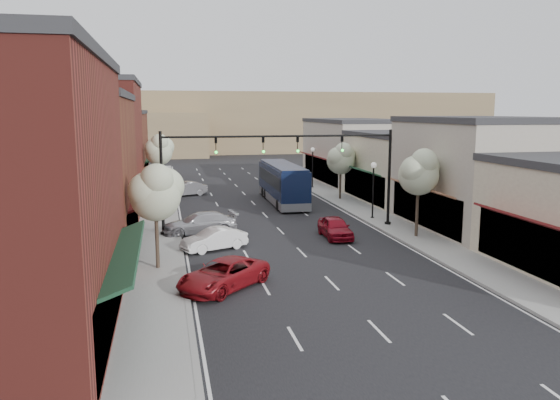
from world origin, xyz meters
TOP-DOWN VIEW (x-y plane):
  - ground at (0.00, 0.00)m, footprint 160.00×160.00m
  - sidewalk_left at (-8.40, 18.50)m, footprint 2.80×73.00m
  - sidewalk_right at (8.40, 18.50)m, footprint 2.80×73.00m
  - curb_left at (-7.00, 18.50)m, footprint 0.25×73.00m
  - curb_right at (7.00, 18.50)m, footprint 0.25×73.00m
  - bldg_left_midnear at (-14.23, 6.00)m, footprint 10.14×14.10m
  - bldg_left_midfar at (-14.24, 20.00)m, footprint 10.14×14.10m
  - bldg_left_far at (-14.22, 36.00)m, footprint 10.14×18.10m
  - bldg_right_midnear at (13.72, 6.00)m, footprint 9.14×12.10m
  - bldg_right_midfar at (13.70, 18.00)m, footprint 9.14×12.10m
  - bldg_right_far at (13.71, 32.00)m, footprint 9.14×16.10m
  - hill_far at (0.00, 90.00)m, footprint 120.00×30.00m
  - hill_near at (-25.00, 78.00)m, footprint 50.00×20.00m
  - signal_mast_right at (5.62, 8.00)m, footprint 8.22×0.46m
  - signal_mast_left at (-5.62, 8.00)m, footprint 8.22×0.46m
  - tree_right_near at (8.35, 3.94)m, footprint 2.85×2.65m
  - tree_right_far at (8.35, 19.94)m, footprint 2.85×2.65m
  - tree_left_near at (-8.25, -0.06)m, footprint 2.85×2.65m
  - tree_left_far at (-8.25, 25.94)m, footprint 2.85×2.65m
  - lamp_post_near at (7.80, 10.50)m, footprint 0.44×0.44m
  - lamp_post_far at (7.80, 28.00)m, footprint 0.44×0.44m
  - coach_bus at (2.66, 19.59)m, footprint 2.74×11.62m
  - red_hatchback at (3.10, 5.23)m, footprint 1.75×4.14m
  - parked_car_a at (-5.25, -3.71)m, footprint 5.14×5.07m
  - parked_car_b at (-5.01, 3.68)m, footprint 4.23×2.83m
  - parked_car_c at (-5.59, 8.18)m, footprint 5.36×2.80m
  - parked_car_e at (-5.88, 25.49)m, footprint 4.48×2.98m

SIDE VIEW (x-z plane):
  - ground at x=0.00m, z-range 0.00..0.00m
  - curb_left at x=-7.00m, z-range -0.01..0.16m
  - curb_right at x=7.00m, z-range -0.01..0.16m
  - sidewalk_left at x=-8.40m, z-range 0.00..0.15m
  - sidewalk_right at x=8.40m, z-range 0.00..0.15m
  - parked_car_b at x=-5.01m, z-range 0.00..1.32m
  - parked_car_a at x=-5.25m, z-range 0.00..1.37m
  - parked_car_e at x=-5.88m, z-range 0.00..1.40m
  - red_hatchback at x=3.10m, z-range 0.00..1.40m
  - parked_car_c at x=-5.59m, z-range 0.00..1.48m
  - coach_bus at x=2.66m, z-range 0.08..3.62m
  - lamp_post_near at x=7.80m, z-range 0.79..5.23m
  - lamp_post_far at x=7.80m, z-range 0.79..5.23m
  - bldg_right_midfar at x=13.70m, z-range -0.03..6.37m
  - bldg_right_far at x=13.71m, z-range -0.04..7.36m
  - bldg_right_midnear at x=13.72m, z-range -0.04..7.86m
  - tree_right_far at x=8.35m, z-range 1.28..6.70m
  - hill_near at x=-25.00m, z-range 0.00..8.00m
  - bldg_left_far at x=-14.22m, z-range -0.04..8.36m
  - tree_left_near at x=-8.25m, z-range 1.38..7.07m
  - tree_right_near at x=8.35m, z-range 1.47..7.43m
  - tree_left_far at x=-8.25m, z-range 1.54..7.67m
  - signal_mast_right at x=5.62m, z-range 1.12..8.12m
  - signal_mast_left at x=-5.62m, z-range 1.12..8.12m
  - bldg_left_midnear at x=-14.23m, z-range -0.04..9.36m
  - bldg_left_midfar at x=-14.24m, z-range -0.05..10.85m
  - hill_far at x=0.00m, z-range 0.00..12.00m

